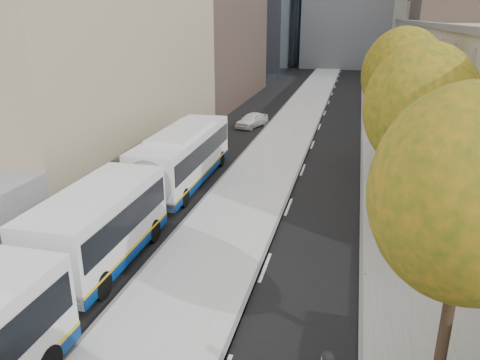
% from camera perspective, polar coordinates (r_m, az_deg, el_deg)
% --- Properties ---
extents(bus_platform, '(4.25, 150.00, 0.15)m').
position_cam_1_polar(bus_platform, '(33.64, 4.88, 4.22)').
color(bus_platform, silver).
rests_on(bus_platform, ground).
extents(sidewalk, '(4.75, 150.00, 0.08)m').
position_cam_1_polar(sidewalk, '(33.41, 18.57, 3.10)').
color(sidewalk, gray).
rests_on(sidewalk, ground).
extents(tree_c, '(4.20, 4.20, 7.28)m').
position_cam_1_polar(tree_c, '(10.99, 26.08, -1.72)').
color(tree_c, black).
rests_on(tree_c, sidewalk).
extents(tree_d, '(4.40, 4.40, 7.60)m').
position_cam_1_polar(tree_d, '(19.54, 21.18, 8.17)').
color(tree_d, black).
rests_on(tree_d, sidewalk).
extents(tree_e, '(4.60, 4.60, 7.92)m').
position_cam_1_polar(tree_e, '(28.37, 19.25, 11.97)').
color(tree_e, black).
rests_on(tree_e, sidewalk).
extents(bus_far, '(2.81, 17.41, 2.90)m').
position_cam_1_polar(bus_far, '(22.39, -10.25, 0.16)').
color(bus_far, white).
rests_on(bus_far, ground).
extents(distant_car, '(2.54, 3.81, 1.21)m').
position_cam_1_polar(distant_car, '(39.39, 1.46, 7.32)').
color(distant_car, white).
rests_on(distant_car, ground).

